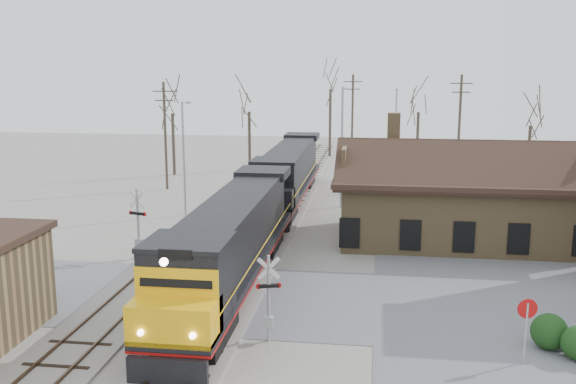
% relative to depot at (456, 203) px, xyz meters
% --- Properties ---
extents(ground, '(140.00, 140.00, 0.00)m').
position_rel_depot_xyz_m(ground, '(-11.99, -12.00, -2.41)').
color(ground, '#A6A196').
rests_on(ground, ground).
extents(road, '(60.00, 9.00, 0.03)m').
position_rel_depot_xyz_m(road, '(-11.99, -12.00, -2.39)').
color(road, '#5C5C61').
rests_on(road, ground).
extents(track_main, '(3.40, 90.00, 0.24)m').
position_rel_depot_xyz_m(track_main, '(-11.99, 3.00, -2.34)').
color(track_main, '#A6A196').
rests_on(track_main, ground).
extents(track_siding, '(3.40, 90.00, 0.24)m').
position_rel_depot_xyz_m(track_siding, '(-16.49, 3.00, -2.34)').
color(track_siding, '#A6A196').
rests_on(track_siding, ground).
extents(depot, '(15.20, 9.31, 7.90)m').
position_rel_depot_xyz_m(depot, '(0.00, 0.00, 0.00)').
color(depot, olive).
rests_on(depot, ground).
extents(locomotive_lead, '(3.08, 20.63, 4.58)m').
position_rel_depot_xyz_m(locomotive_lead, '(-11.99, -11.09, -0.00)').
color(locomotive_lead, black).
rests_on(locomotive_lead, ground).
extents(locomotive_trailing, '(3.08, 20.63, 4.34)m').
position_rel_depot_xyz_m(locomotive_trailing, '(-11.99, 9.81, -0.00)').
color(locomotive_trailing, black).
rests_on(locomotive_trailing, ground).
extents(crossbuck_near, '(1.00, 0.37, 3.59)m').
position_rel_depot_xyz_m(crossbuck_near, '(-9.16, -16.52, -0.69)').
color(crossbuck_near, '#A5A8AD').
rests_on(crossbuck_near, ground).
extents(crossbuck_far, '(1.14, 0.39, 4.09)m').
position_rel_depot_xyz_m(crossbuck_far, '(-18.38, -6.49, -0.49)').
color(crossbuck_far, '#A5A8AD').
rests_on(crossbuck_far, ground).
extents(do_not_enter_sign, '(0.75, 0.18, 2.55)m').
position_rel_depot_xyz_m(do_not_enter_sign, '(0.56, -17.21, -0.66)').
color(do_not_enter_sign, '#A5A8AD').
rests_on(do_not_enter_sign, ground).
extents(hedge_a, '(1.42, 1.42, 1.42)m').
position_rel_depot_xyz_m(hedge_a, '(1.79, -15.74, -1.70)').
color(hedge_a, '#153311').
rests_on(hedge_a, ground).
extents(streetlight_a, '(0.25, 2.04, 8.36)m').
position_rel_depot_xyz_m(streetlight_a, '(-18.88, 4.37, 2.31)').
color(streetlight_a, '#A5A8AD').
rests_on(streetlight_a, ground).
extents(streetlight_b, '(0.25, 2.04, 9.31)m').
position_rel_depot_xyz_m(streetlight_b, '(-7.69, 8.79, 2.79)').
color(streetlight_b, '#A5A8AD').
rests_on(streetlight_b, ground).
extents(streetlight_c, '(0.25, 2.04, 8.64)m').
position_rel_depot_xyz_m(streetlight_c, '(-3.21, 23.96, 2.45)').
color(streetlight_c, '#A5A8AD').
rests_on(streetlight_c, ground).
extents(utility_pole_a, '(2.00, 0.24, 9.46)m').
position_rel_depot_xyz_m(utility_pole_a, '(-23.53, 14.03, 2.55)').
color(utility_pole_a, '#382D23').
rests_on(utility_pole_a, ground).
extents(utility_pole_b, '(2.00, 0.24, 9.92)m').
position_rel_depot_xyz_m(utility_pole_b, '(-7.74, 30.60, 2.78)').
color(utility_pole_b, '#382D23').
rests_on(utility_pole_b, ground).
extents(utility_pole_c, '(2.00, 0.24, 10.06)m').
position_rel_depot_xyz_m(utility_pole_c, '(2.49, 20.49, 2.85)').
color(utility_pole_c, '#382D23').
rests_on(utility_pole_c, ground).
extents(tree_a, '(4.12, 4.12, 10.08)m').
position_rel_depot_xyz_m(tree_a, '(-25.23, 21.47, 4.77)').
color(tree_a, '#382D23').
rests_on(tree_a, ground).
extents(tree_b, '(4.09, 4.09, 10.02)m').
position_rel_depot_xyz_m(tree_b, '(-18.26, 25.47, 4.72)').
color(tree_b, '#382D23').
rests_on(tree_b, ground).
extents(tree_c, '(5.38, 5.38, 13.19)m').
position_rel_depot_xyz_m(tree_c, '(-10.58, 36.18, 7.00)').
color(tree_c, '#382D23').
rests_on(tree_c, ground).
extents(tree_d, '(3.87, 3.87, 9.48)m').
position_rel_depot_xyz_m(tree_d, '(-0.54, 31.97, 4.34)').
color(tree_d, '#382D23').
rests_on(tree_d, ground).
extents(tree_e, '(3.42, 3.42, 8.37)m').
position_rel_depot_xyz_m(tree_e, '(9.77, 24.67, 3.54)').
color(tree_e, '#382D23').
rests_on(tree_e, ground).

